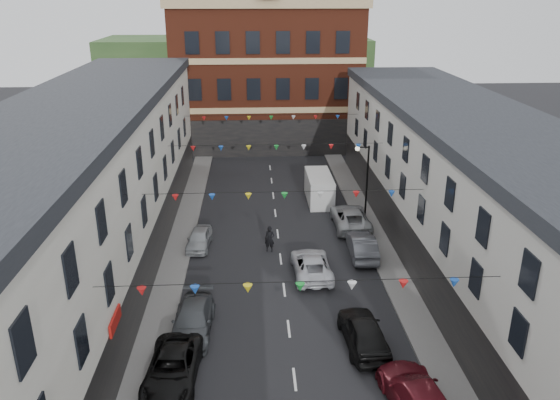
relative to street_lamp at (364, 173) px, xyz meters
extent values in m
plane|color=black|center=(-6.55, -14.00, -3.90)|extent=(160.00, 160.00, 0.00)
cube|color=#605E5B|center=(-13.45, -12.00, -3.83)|extent=(1.80, 64.00, 0.15)
cube|color=#605E5B|center=(0.35, -12.00, -3.83)|extent=(1.80, 64.00, 0.15)
cube|color=beige|center=(-18.35, -13.00, 1.10)|extent=(8.00, 56.00, 10.00)
cube|color=black|center=(-18.35, -13.00, 6.45)|extent=(8.40, 56.00, 0.70)
cube|color=black|center=(-14.30, -13.00, -2.30)|extent=(0.12, 56.00, 3.20)
cube|color=#B5B3AA|center=(5.25, -13.00, 0.60)|extent=(8.00, 56.00, 9.00)
cube|color=black|center=(5.25, -13.00, 5.45)|extent=(8.40, 56.00, 0.70)
cube|color=black|center=(1.20, -13.00, -2.30)|extent=(0.12, 56.00, 3.20)
cube|color=maroon|center=(-6.55, 24.00, 3.60)|extent=(20.00, 12.00, 15.00)
cube|color=tan|center=(-6.55, 24.00, 11.60)|extent=(20.60, 12.60, 1.00)
cube|color=maroon|center=(-14.05, 21.00, 8.10)|extent=(5.00, 5.00, 24.00)
cube|color=#274520|center=(-10.55, 48.00, 1.10)|extent=(40.00, 14.00, 10.00)
cylinder|color=black|center=(0.25, 0.00, -0.90)|extent=(0.14, 0.14, 6.00)
cylinder|color=black|center=(-0.15, 0.00, 2.00)|extent=(0.90, 0.10, 0.10)
sphere|color=beige|center=(-0.60, 0.00, 1.90)|extent=(0.36, 0.36, 0.36)
imported|color=black|center=(-12.05, -17.79, -3.22)|extent=(2.54, 5.05, 1.37)
imported|color=#44484D|center=(-11.51, -14.02, -3.19)|extent=(2.21, 4.98, 1.42)
imported|color=#9B9FA4|center=(-12.05, -3.88, -3.27)|extent=(1.80, 3.85, 1.28)
imported|color=#59111A|center=(-1.59, -20.38, -3.12)|extent=(2.87, 5.66, 1.57)
imported|color=black|center=(-2.95, -15.65, -3.10)|extent=(2.17, 4.84, 1.61)
imported|color=#56585F|center=(-1.12, -5.83, -3.15)|extent=(1.73, 4.62, 1.51)
imported|color=#A5A7AA|center=(-1.05, -0.99, -3.15)|extent=(2.52, 5.46, 1.52)
imported|color=silver|center=(-4.75, -8.19, -3.22)|extent=(2.42, 4.97, 1.36)
cube|color=silver|center=(-2.75, 4.60, -2.76)|extent=(2.00, 5.17, 2.29)
imported|color=black|center=(-7.23, -4.80, -2.99)|extent=(0.74, 0.57, 1.82)
camera|label=1|loc=(-8.27, -38.22, 12.63)|focal=35.00mm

